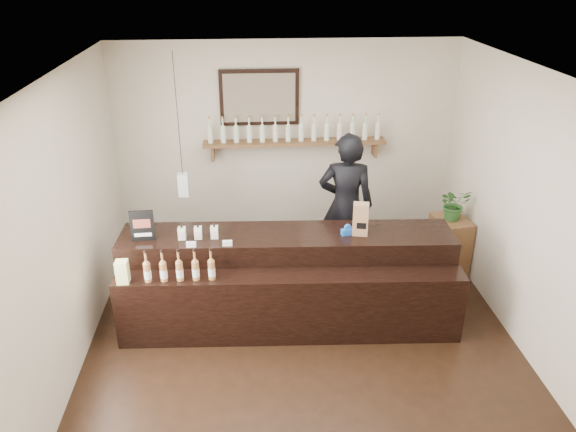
# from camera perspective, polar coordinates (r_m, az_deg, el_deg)

# --- Properties ---
(ground) EXTENTS (5.00, 5.00, 0.00)m
(ground) POSITION_cam_1_polar(r_m,az_deg,el_deg) (6.03, 1.64, -13.35)
(ground) COLOR black
(ground) RESTS_ON ground
(room_shell) EXTENTS (5.00, 5.00, 5.00)m
(room_shell) POSITION_cam_1_polar(r_m,az_deg,el_deg) (5.15, 1.86, 1.67)
(room_shell) COLOR beige
(room_shell) RESTS_ON ground
(back_wall_decor) EXTENTS (2.66, 0.96, 1.69)m
(back_wall_decor) POSITION_cam_1_polar(r_m,az_deg,el_deg) (7.36, -1.19, 9.32)
(back_wall_decor) COLOR brown
(back_wall_decor) RESTS_ON ground
(counter) EXTENTS (3.64, 1.13, 1.18)m
(counter) POSITION_cam_1_polar(r_m,az_deg,el_deg) (6.21, -0.06, -6.74)
(counter) COLOR black
(counter) RESTS_ON ground
(promo_sign) EXTENTS (0.25, 0.03, 0.35)m
(promo_sign) POSITION_cam_1_polar(r_m,az_deg,el_deg) (6.03, -14.59, -0.97)
(promo_sign) COLOR black
(promo_sign) RESTS_ON counter
(paper_bag) EXTENTS (0.19, 0.15, 0.36)m
(paper_bag) POSITION_cam_1_polar(r_m,az_deg,el_deg) (6.02, 7.38, -0.31)
(paper_bag) COLOR #956D48
(paper_bag) RESTS_ON counter
(tape_dispenser) EXTENTS (0.15, 0.09, 0.12)m
(tape_dispenser) POSITION_cam_1_polar(r_m,az_deg,el_deg) (6.05, 6.10, -1.49)
(tape_dispenser) COLOR blue
(tape_dispenser) RESTS_ON counter
(side_cabinet) EXTENTS (0.46, 0.57, 0.75)m
(side_cabinet) POSITION_cam_1_polar(r_m,az_deg,el_deg) (7.46, 16.00, -2.90)
(side_cabinet) COLOR brown
(side_cabinet) RESTS_ON ground
(potted_plant) EXTENTS (0.42, 0.37, 0.41)m
(potted_plant) POSITION_cam_1_polar(r_m,az_deg,el_deg) (7.21, 16.53, 1.18)
(potted_plant) COLOR #2E6126
(potted_plant) RESTS_ON side_cabinet
(shopkeeper) EXTENTS (0.84, 0.62, 2.10)m
(shopkeeper) POSITION_cam_1_polar(r_m,az_deg,el_deg) (6.91, 5.93, 1.96)
(shopkeeper) COLOR black
(shopkeeper) RESTS_ON ground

